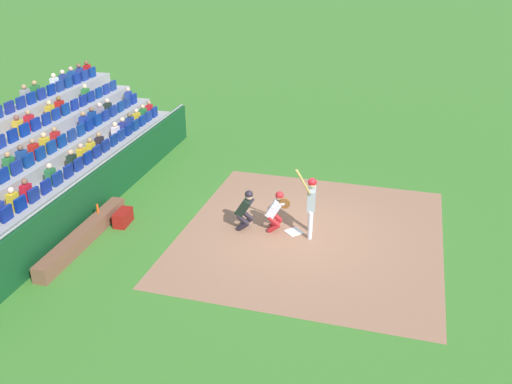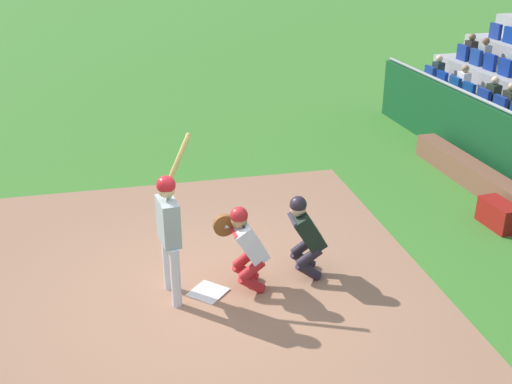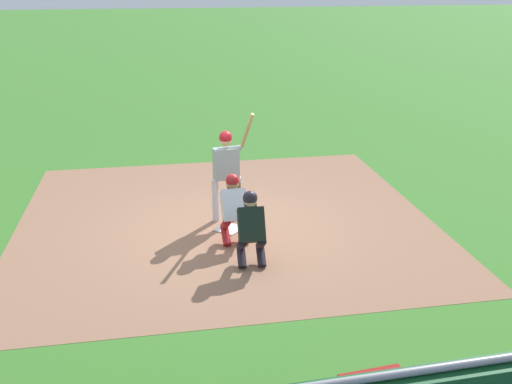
# 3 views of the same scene
# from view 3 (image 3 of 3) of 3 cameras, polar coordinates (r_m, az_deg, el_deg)

# --- Properties ---
(ground_plane) EXTENTS (160.00, 160.00, 0.00)m
(ground_plane) POSITION_cam_3_polar(r_m,az_deg,el_deg) (10.61, -2.71, -3.77)
(ground_plane) COLOR #3C792A
(infield_dirt_patch) EXTENTS (8.09, 7.55, 0.01)m
(infield_dirt_patch) POSITION_cam_3_polar(r_m,az_deg,el_deg) (11.06, -3.14, -2.70)
(infield_dirt_patch) COLOR #9A6B51
(infield_dirt_patch) RESTS_ON ground_plane
(home_plate_marker) EXTENTS (0.62, 0.62, 0.02)m
(home_plate_marker) POSITION_cam_3_polar(r_m,az_deg,el_deg) (10.61, -2.71, -3.69)
(home_plate_marker) COLOR white
(home_plate_marker) RESTS_ON infield_dirt_patch
(batter_at_plate) EXTENTS (0.76, 0.55, 2.16)m
(batter_at_plate) POSITION_cam_3_polar(r_m,az_deg,el_deg) (10.65, -2.94, 2.67)
(batter_at_plate) COLOR silver
(batter_at_plate) RESTS_ON ground_plane
(catcher_crouching) EXTENTS (0.47, 0.71, 1.26)m
(catcher_crouching) POSITION_cam_3_polar(r_m,az_deg,el_deg) (9.86, -2.20, -1.29)
(catcher_crouching) COLOR #AD1D21
(catcher_crouching) RESTS_ON ground_plane
(home_plate_umpire) EXTENTS (0.49, 0.53, 1.25)m
(home_plate_umpire) POSITION_cam_3_polar(r_m,az_deg,el_deg) (9.09, -0.51, -3.40)
(home_plate_umpire) COLOR black
(home_plate_umpire) RESTS_ON ground_plane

